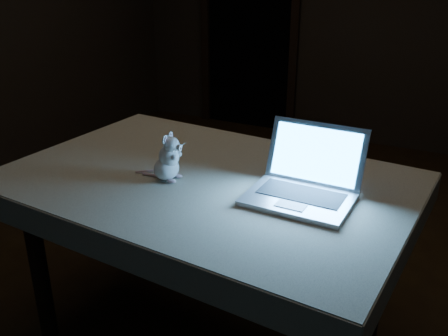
% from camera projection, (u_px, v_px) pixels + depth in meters
% --- Properties ---
extents(floor, '(5.00, 5.00, 0.00)m').
position_uv_depth(floor, '(244.00, 269.00, 2.89)').
color(floor, black).
rests_on(floor, ground).
extents(back_wall, '(4.50, 0.04, 2.60)m').
position_uv_depth(back_wall, '(363.00, 2.00, 4.44)').
color(back_wall, black).
rests_on(back_wall, ground).
extents(doorway, '(1.06, 0.36, 2.13)m').
position_uv_depth(doorway, '(249.00, 23.00, 4.99)').
color(doorway, black).
rests_on(doorway, back_wall).
extents(table, '(1.61, 1.11, 0.82)m').
position_uv_depth(table, '(207.00, 263.00, 2.23)').
color(table, black).
rests_on(table, floor).
extents(tablecloth, '(1.72, 1.21, 0.12)m').
position_uv_depth(tablecloth, '(214.00, 197.00, 2.02)').
color(tablecloth, beige).
rests_on(tablecloth, table).
extents(laptop, '(0.39, 0.35, 0.26)m').
position_uv_depth(laptop, '(300.00, 170.00, 1.80)').
color(laptop, silver).
rests_on(laptop, tablecloth).
extents(plush_mouse, '(0.17, 0.17, 0.20)m').
position_uv_depth(plush_mouse, '(166.00, 157.00, 2.00)').
color(plush_mouse, white).
rests_on(plush_mouse, tablecloth).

